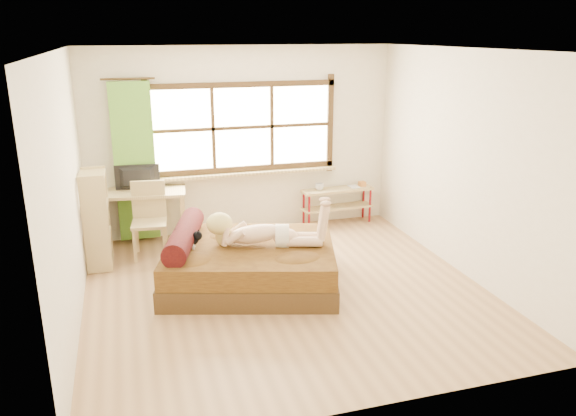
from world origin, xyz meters
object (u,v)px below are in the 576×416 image
object	(u,v)px
woman	(263,221)
kitten	(187,239)
bookshelf	(97,219)
chair	(149,215)
desk	(139,198)
pipe_shelf	(338,198)
bed	(247,263)

from	to	relation	value
woman	kitten	world-z (taller)	woman
kitten	bookshelf	bearing A→B (deg)	152.42
chair	desk	bearing A→B (deg)	113.35
bookshelf	pipe_shelf	bearing A→B (deg)	11.83
chair	bookshelf	size ratio (longest dim) A/B	0.80
pipe_shelf	bookshelf	world-z (taller)	bookshelf
bookshelf	chair	bearing A→B (deg)	19.68
chair	bookshelf	bearing A→B (deg)	-154.46
pipe_shelf	bookshelf	distance (m)	3.60
bed	chair	distance (m)	1.67
kitten	pipe_shelf	xyz separation A→B (m)	(2.51, 1.68, -0.20)
kitten	woman	bearing A→B (deg)	6.37
kitten	chair	xyz separation A→B (m)	(-0.36, 1.20, -0.06)
bed	chair	xyz separation A→B (m)	(-1.03, 1.28, 0.29)
chair	pipe_shelf	distance (m)	2.92
bed	desk	distance (m)	2.04
bed	kitten	distance (m)	0.76
bed	kitten	xyz separation A→B (m)	(-0.67, 0.09, 0.34)
bed	woman	bearing A→B (deg)	-1.75
woman	chair	bearing A→B (deg)	148.60
woman	bookshelf	bearing A→B (deg)	165.43
chair	pipe_shelf	world-z (taller)	chair
chair	pipe_shelf	xyz separation A→B (m)	(2.87, 0.48, -0.14)
bed	pipe_shelf	size ratio (longest dim) A/B	2.04
bed	woman	xyz separation A→B (m)	(0.20, -0.06, 0.52)
woman	chair	size ratio (longest dim) A/B	1.39
bed	kitten	world-z (taller)	bed
bed	pipe_shelf	bearing A→B (deg)	59.94
desk	chair	size ratio (longest dim) A/B	1.33
pipe_shelf	desk	bearing A→B (deg)	178.67
woman	chair	distance (m)	1.84
kitten	desk	world-z (taller)	desk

